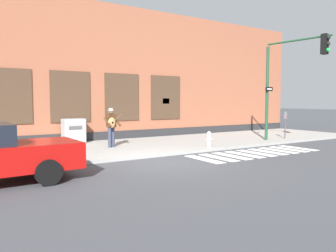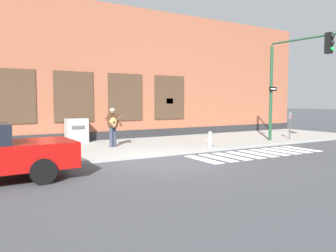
% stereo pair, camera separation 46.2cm
% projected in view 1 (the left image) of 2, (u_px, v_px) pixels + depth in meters
% --- Properties ---
extents(ground_plane, '(160.00, 160.00, 0.00)m').
position_uv_depth(ground_plane, '(165.00, 162.00, 11.21)').
color(ground_plane, '#424449').
extents(sidewalk, '(28.00, 5.42, 0.12)m').
position_uv_depth(sidewalk, '(120.00, 148.00, 14.38)').
color(sidewalk, '#9E9E99').
rests_on(sidewalk, ground).
extents(building_backdrop, '(28.00, 4.06, 7.08)m').
position_uv_depth(building_backdrop, '(84.00, 75.00, 18.08)').
color(building_backdrop, '#99563D').
rests_on(building_backdrop, ground).
extents(crosswalk, '(5.78, 1.90, 0.01)m').
position_uv_depth(crosswalk, '(256.00, 153.00, 13.25)').
color(crosswalk, silver).
rests_on(crosswalk, ground).
extents(busker, '(0.76, 0.61, 1.68)m').
position_uv_depth(busker, '(111.00, 125.00, 14.02)').
color(busker, '#33384C').
rests_on(busker, sidewalk).
extents(traffic_light, '(0.83, 3.19, 4.92)m').
position_uv_depth(traffic_light, '(290.00, 71.00, 15.61)').
color(traffic_light, '#1E472D').
rests_on(traffic_light, sidewalk).
extents(parking_meter, '(0.13, 0.11, 1.44)m').
position_uv_depth(parking_meter, '(285.00, 121.00, 17.41)').
color(parking_meter, '#47474C').
rests_on(parking_meter, sidewalk).
extents(utility_box, '(1.01, 0.67, 1.16)m').
position_uv_depth(utility_box, '(74.00, 131.00, 15.50)').
color(utility_box, '#9E9E9E').
rests_on(utility_box, sidewalk).
extents(fire_hydrant, '(0.38, 0.20, 0.70)m').
position_uv_depth(fire_hydrant, '(209.00, 139.00, 14.02)').
color(fire_hydrant, '#B2ADA8').
rests_on(fire_hydrant, sidewalk).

